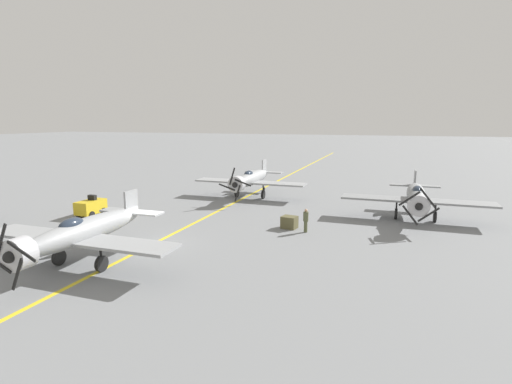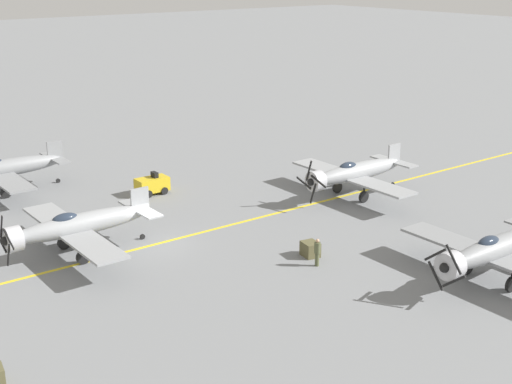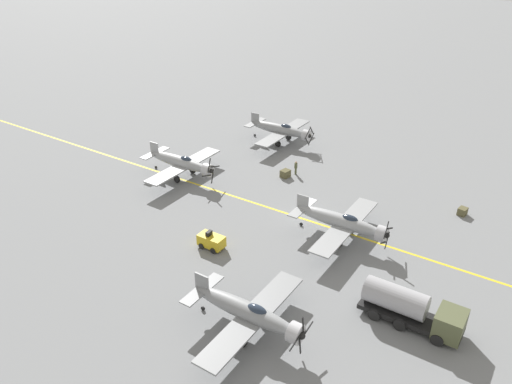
{
  "view_description": "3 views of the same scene",
  "coord_description": "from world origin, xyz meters",
  "views": [
    {
      "loc": [
        -15.15,
        21.84,
        8.26
      ],
      "look_at": [
        -4.08,
        -9.54,
        2.21
      ],
      "focal_mm": 28.0,
      "sensor_mm": 36.0,
      "label": 1
    },
    {
      "loc": [
        -39.22,
        20.8,
        17.88
      ],
      "look_at": [
        -4.36,
        -5.29,
        3.8
      ],
      "focal_mm": 50.0,
      "sensor_mm": 36.0,
      "label": 2
    },
    {
      "loc": [
        41.1,
        20.5,
        27.93
      ],
      "look_at": [
        1.04,
        -5.81,
        2.16
      ],
      "focal_mm": 35.0,
      "sensor_mm": 36.0,
      "label": 3
    }
  ],
  "objects": [
    {
      "name": "ground_plane",
      "position": [
        0.0,
        0.0,
        0.0
      ],
      "size": [
        400.0,
        400.0,
        0.0
      ],
      "primitive_type": "plane",
      "color": "slate"
    },
    {
      "name": "taxiway_stripe",
      "position": [
        0.0,
        0.0,
        0.0
      ],
      "size": [
        0.3,
        160.0,
        0.01
      ],
      "primitive_type": "cube",
      "color": "yellow",
      "rests_on": "ground"
    },
    {
      "name": "airplane_near_center",
      "position": [
        -0.58,
        -17.84,
        2.01
      ],
      "size": [
        12.0,
        9.98,
        3.74
      ],
      "rotation": [
        0.0,
        0.0,
        0.0
      ],
      "color": "#95979A",
      "rests_on": "ground"
    },
    {
      "name": "airplane_mid_center",
      "position": [
        1.34,
        4.62,
        2.01
      ],
      "size": [
        12.0,
        9.98,
        3.66
      ],
      "rotation": [
        0.0,
        0.0,
        0.01
      ],
      "color": "#939698",
      "rests_on": "ground"
    },
    {
      "name": "airplane_mid_right",
      "position": [
        17.21,
        4.17,
        2.01
      ],
      "size": [
        12.0,
        9.98,
        3.79
      ],
      "rotation": [
        0.0,
        0.0,
        -0.05
      ],
      "color": "gray",
      "rests_on": "ground"
    },
    {
      "name": "airplane_near_left",
      "position": [
        -16.9,
        -13.25,
        2.01
      ],
      "size": [
        12.0,
        9.98,
        3.65
      ],
      "rotation": [
        0.0,
        0.0,
        -0.2
      ],
      "color": "gray",
      "rests_on": "ground"
    },
    {
      "name": "tow_tractor",
      "position": [
        9.69,
        -5.33,
        0.79
      ],
      "size": [
        1.57,
        2.6,
        1.79
      ],
      "color": "gold",
      "rests_on": "ground"
    },
    {
      "name": "ground_crew_walking",
      "position": [
        -9.08,
        -6.46,
        0.97
      ],
      "size": [
        0.39,
        0.39,
        1.78
      ],
      "color": "#515638",
      "rests_on": "ground"
    },
    {
      "name": "supply_crate_by_tanker",
      "position": [
        -7.66,
        -7.14,
        0.47
      ],
      "size": [
        1.27,
        1.11,
        0.94
      ],
      "primitive_type": "cube",
      "rotation": [
        0.0,
        0.0,
        -0.17
      ],
      "color": "brown",
      "rests_on": "ground"
    }
  ]
}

